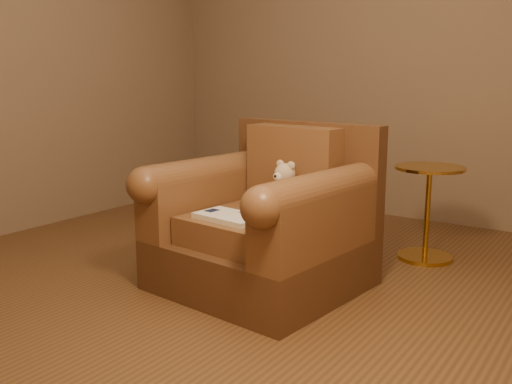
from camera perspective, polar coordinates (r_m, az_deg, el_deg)
The scene contains 5 objects.
floor at distance 3.58m, azimuth -2.11°, elevation -8.15°, with size 4.00×4.00×0.00m, color brown.
armchair at distance 3.30m, azimuth 1.02°, elevation -3.29°, with size 1.13×1.09×0.93m.
teddy_bear at distance 3.29m, azimuth 2.59°, elevation 0.12°, with size 0.21×0.24×0.29m.
guidebook at distance 3.08m, azimuth -2.67°, elevation -2.49°, with size 0.39×0.26×0.03m.
side_table at distance 3.93m, azimuth 16.77°, elevation -1.72°, with size 0.45×0.45×0.63m.
Camera 1 is at (2.00, -2.71, 1.20)m, focal length 40.00 mm.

